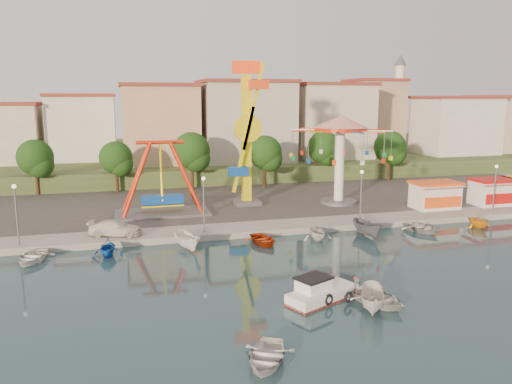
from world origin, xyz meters
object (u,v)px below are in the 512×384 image
object	(u,v)px
skiff	(373,300)
rowboat_a	(377,298)
wave_swinger	(340,140)
cabin_motorboat	(321,294)
kamikaze_tower	(248,137)
van	(116,228)
pirate_ship_ride	(161,180)

from	to	relation	value
skiff	rowboat_a	bearing A→B (deg)	75.68
wave_swinger	cabin_motorboat	distance (m)	29.33
kamikaze_tower	van	xyz separation A→B (m)	(-14.97, -9.88, -7.31)
rowboat_a	pirate_ship_ride	bearing A→B (deg)	90.31
van	pirate_ship_ride	bearing A→B (deg)	-16.60
wave_swinger	pirate_ship_ride	bearing A→B (deg)	-179.01
kamikaze_tower	wave_swinger	xyz separation A→B (m)	(10.62, -2.04, -0.40)
wave_swinger	kamikaze_tower	bearing A→B (deg)	169.13
cabin_motorboat	rowboat_a	bearing A→B (deg)	-49.16
kamikaze_tower	van	bearing A→B (deg)	-146.57
pirate_ship_ride	skiff	distance (m)	29.57
pirate_ship_ride	cabin_motorboat	bearing A→B (deg)	-71.90
kamikaze_tower	pirate_ship_ride	bearing A→B (deg)	-166.69
cabin_motorboat	skiff	world-z (taller)	cabin_motorboat
rowboat_a	kamikaze_tower	bearing A→B (deg)	69.49
cabin_motorboat	van	bearing A→B (deg)	101.82
skiff	cabin_motorboat	bearing A→B (deg)	163.45
kamikaze_tower	cabin_motorboat	bearing A→B (deg)	-94.14
cabin_motorboat	pirate_ship_ride	bearing A→B (deg)	83.33
wave_swinger	van	distance (m)	27.64
wave_swinger	skiff	size ratio (longest dim) A/B	3.02
rowboat_a	skiff	xyz separation A→B (m)	(-0.78, -0.88, 0.31)
pirate_ship_ride	kamikaze_tower	world-z (taller)	kamikaze_tower
pirate_ship_ride	van	bearing A→B (deg)	-122.81
cabin_motorboat	skiff	distance (m)	3.45
wave_swinger	skiff	distance (m)	30.41
pirate_ship_ride	skiff	world-z (taller)	pirate_ship_ride
wave_swinger	van	world-z (taller)	wave_swinger
wave_swinger	cabin_motorboat	world-z (taller)	wave_swinger
cabin_motorboat	skiff	size ratio (longest dim) A/B	1.40
skiff	van	size ratio (longest dim) A/B	0.81
wave_swinger	van	size ratio (longest dim) A/B	2.44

